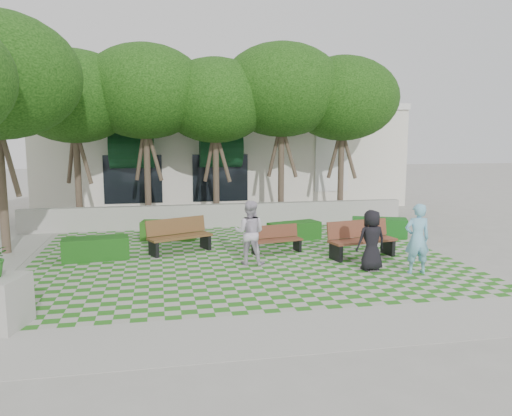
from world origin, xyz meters
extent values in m
plane|color=gray|center=(0.00, 0.00, 0.00)|extent=(90.00, 90.00, 0.00)
plane|color=#2B721E|center=(0.00, 1.00, 0.01)|extent=(12.00, 12.00, 0.00)
cube|color=#9E9B93|center=(0.00, -4.70, 0.01)|extent=(16.00, 2.00, 0.01)
cube|color=#9E9B93|center=(0.00, 6.20, 0.45)|extent=(15.00, 0.36, 0.90)
cube|color=brown|center=(3.47, 0.35, 0.51)|extent=(2.14, 1.03, 0.07)
cube|color=brown|center=(3.41, 0.64, 0.82)|extent=(2.04, 0.56, 0.52)
cube|color=black|center=(2.58, 0.16, 0.25)|extent=(0.23, 0.58, 0.50)
cube|color=black|center=(4.37, 0.53, 0.25)|extent=(0.23, 0.58, 0.50)
cube|color=#572E1E|center=(1.13, 1.43, 0.40)|extent=(1.65, 0.77, 0.05)
cube|color=#572E1E|center=(1.09, 1.65, 0.63)|extent=(1.58, 0.40, 0.40)
cube|color=black|center=(0.44, 1.30, 0.19)|extent=(0.17, 0.45, 0.39)
cube|color=black|center=(1.82, 1.55, 0.19)|extent=(0.17, 0.45, 0.39)
cube|color=brown|center=(-1.76, 2.04, 0.49)|extent=(2.05, 1.35, 0.07)
cube|color=brown|center=(-1.88, 2.30, 0.79)|extent=(1.87, 0.92, 0.50)
cube|color=black|center=(-2.57, 1.69, 0.24)|extent=(0.32, 0.55, 0.48)
cube|color=black|center=(-0.96, 2.40, 0.24)|extent=(0.32, 0.55, 0.48)
cube|color=#154F19|center=(5.31, 3.17, 0.33)|extent=(2.03, 1.38, 0.66)
cube|color=#154913|center=(2.17, 3.15, 0.31)|extent=(1.91, 1.18, 0.63)
cube|color=#215216|center=(-2.07, 4.10, 0.33)|extent=(1.96, 1.07, 0.65)
cube|color=#154512|center=(-4.21, 1.63, 0.32)|extent=(1.93, 0.95, 0.65)
imported|color=#78BDDB|center=(4.17, -1.52, 0.92)|extent=(0.71, 0.50, 1.84)
imported|color=black|center=(3.14, -0.99, 0.82)|extent=(0.84, 0.59, 1.63)
imported|color=silver|center=(0.08, 0.27, 0.90)|extent=(1.05, 0.93, 1.79)
cylinder|color=#47382B|center=(-5.50, 7.60, 1.82)|extent=(0.26, 0.26, 3.64)
ellipsoid|color=#1E4C11|center=(-5.50, 7.60, 5.07)|extent=(4.80, 4.80, 3.60)
cylinder|color=#47382B|center=(-2.80, 7.60, 1.90)|extent=(0.26, 0.26, 3.81)
ellipsoid|color=#1E4C11|center=(-2.80, 7.60, 5.30)|extent=(5.00, 5.00, 3.75)
cylinder|color=#47382B|center=(0.00, 7.60, 1.79)|extent=(0.26, 0.26, 3.58)
ellipsoid|color=#1E4C11|center=(0.00, 7.60, 4.99)|extent=(4.60, 4.60, 3.45)
cylinder|color=#47382B|center=(2.80, 7.60, 1.96)|extent=(0.26, 0.26, 3.92)
ellipsoid|color=#1E4C11|center=(2.80, 7.60, 5.46)|extent=(5.20, 5.20, 3.90)
cylinder|color=#47382B|center=(5.50, 7.60, 1.85)|extent=(0.26, 0.26, 3.70)
ellipsoid|color=#1E4C11|center=(5.50, 7.60, 5.15)|extent=(4.80, 4.80, 3.60)
cylinder|color=#47382B|center=(-7.00, 3.00, 1.90)|extent=(0.26, 0.26, 3.81)
cube|color=silver|center=(1.00, 14.20, 2.50)|extent=(18.00, 8.00, 5.00)
cube|color=white|center=(1.00, 10.20, 5.00)|extent=(18.00, 0.30, 0.30)
cube|color=black|center=(6.00, 10.18, 2.20)|extent=(1.40, 0.10, 2.40)
cylinder|color=#103C1E|center=(-3.50, 10.18, 3.00)|extent=(3.00, 1.80, 1.80)
cube|color=black|center=(-3.50, 10.18, 1.60)|extent=(2.60, 0.08, 2.20)
cylinder|color=#103C1E|center=(0.50, 10.18, 3.00)|extent=(3.00, 1.80, 1.80)
cube|color=black|center=(0.50, 10.18, 1.60)|extent=(2.60, 0.08, 2.20)
camera|label=1|loc=(-2.39, -13.13, 3.57)|focal=35.00mm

